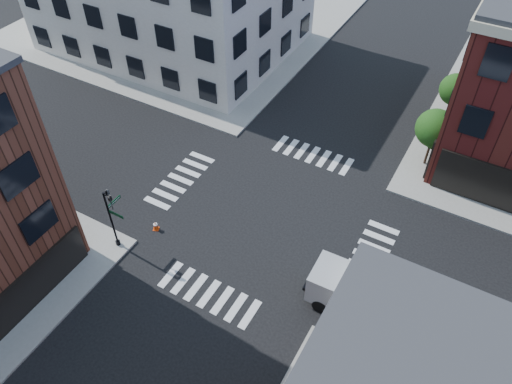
{
  "coord_description": "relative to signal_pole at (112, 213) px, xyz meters",
  "views": [
    {
      "loc": [
        10.26,
        -19.68,
        24.08
      ],
      "look_at": [
        -0.49,
        -0.69,
        2.5
      ],
      "focal_mm": 35.0,
      "sensor_mm": 36.0,
      "label": 1
    }
  ],
  "objects": [
    {
      "name": "ground",
      "position": [
        6.72,
        6.68,
        -2.86
      ],
      "size": [
        120.0,
        120.0,
        0.0
      ],
      "primitive_type": "plane",
      "color": "black",
      "rests_on": "ground"
    },
    {
      "name": "sidewalk_nw",
      "position": [
        -14.28,
        27.68,
        -2.78
      ],
      "size": [
        30.0,
        30.0,
        0.15
      ],
      "primitive_type": "cube",
      "color": "gray",
      "rests_on": "ground"
    },
    {
      "name": "tree_near",
      "position": [
        14.28,
        16.65,
        0.3
      ],
      "size": [
        2.69,
        2.69,
        4.49
      ],
      "color": "black",
      "rests_on": "ground"
    },
    {
      "name": "tree_far",
      "position": [
        14.28,
        22.65,
        0.02
      ],
      "size": [
        2.43,
        2.43,
        4.07
      ],
      "color": "black",
      "rests_on": "ground"
    },
    {
      "name": "signal_pole",
      "position": [
        0.0,
        0.0,
        0.0
      ],
      "size": [
        1.29,
        1.24,
        4.6
      ],
      "color": "black",
      "rests_on": "ground"
    },
    {
      "name": "box_truck",
      "position": [
        15.6,
        2.89,
        -1.05
      ],
      "size": [
        7.75,
        2.54,
        3.47
      ],
      "rotation": [
        0.0,
        0.0,
        0.03
      ],
      "color": "silver",
      "rests_on": "ground"
    },
    {
      "name": "traffic_cone",
      "position": [
        1.1,
        2.11,
        -2.53
      ],
      "size": [
        0.49,
        0.49,
        0.68
      ],
      "rotation": [
        0.0,
        0.0,
        0.42
      ],
      "color": "red",
      "rests_on": "ground"
    }
  ]
}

